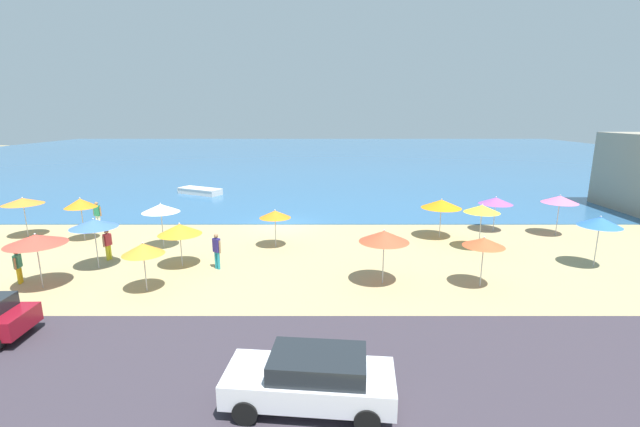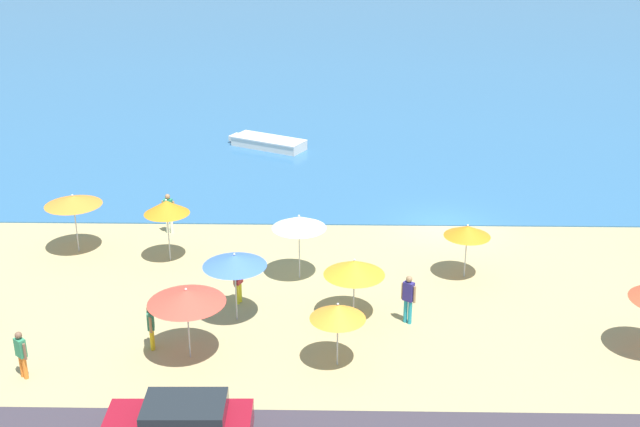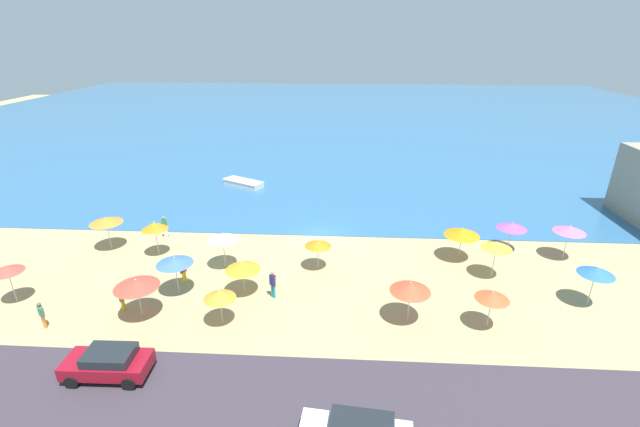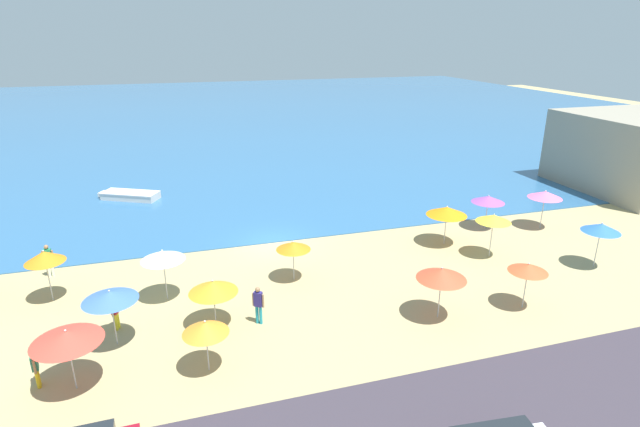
{
  "view_description": "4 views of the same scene",
  "coord_description": "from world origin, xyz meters",
  "px_view_note": "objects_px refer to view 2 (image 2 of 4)",
  "views": [
    {
      "loc": [
        2.63,
        -28.84,
        7.45
      ],
      "look_at": [
        2.57,
        -0.71,
        0.97
      ],
      "focal_mm": 24.0,
      "sensor_mm": 36.0,
      "label": 1
    },
    {
      "loc": [
        -5.04,
        -33.36,
        13.99
      ],
      "look_at": [
        -5.63,
        -2.3,
        1.49
      ],
      "focal_mm": 45.0,
      "sensor_mm": 36.0,
      "label": 2
    },
    {
      "loc": [
        1.7,
        -30.78,
        15.03
      ],
      "look_at": [
        -0.16,
        1.19,
        1.45
      ],
      "focal_mm": 24.0,
      "sensor_mm": 36.0,
      "label": 3
    },
    {
      "loc": [
        -5.44,
        -28.08,
        12.28
      ],
      "look_at": [
        3.21,
        0.56,
        1.41
      ],
      "focal_mm": 28.0,
      "sensor_mm": 36.0,
      "label": 4
    }
  ],
  "objects_px": {
    "beach_umbrella_1": "(235,260)",
    "beach_umbrella_2": "(338,312)",
    "bather_1": "(151,325)",
    "bather_3": "(21,352)",
    "bather_4": "(408,297)",
    "beach_umbrella_5": "(467,231)",
    "bather_2": "(169,211)",
    "bather_0": "(238,280)",
    "parked_car_0": "(180,424)",
    "beach_umbrella_9": "(73,200)",
    "beach_umbrella_11": "(354,268)",
    "beach_umbrella_4": "(166,207)",
    "beach_umbrella_3": "(186,296)",
    "skiff_nearshore": "(268,143)",
    "beach_umbrella_6": "(299,222)"
  },
  "relations": [
    {
      "from": "bather_0",
      "to": "bather_3",
      "type": "xyz_separation_m",
      "value": [
        -6.1,
        -4.98,
        -0.03
      ]
    },
    {
      "from": "beach_umbrella_3",
      "to": "bather_1",
      "type": "relative_size",
      "value": 1.57
    },
    {
      "from": "bather_0",
      "to": "parked_car_0",
      "type": "distance_m",
      "value": 8.36
    },
    {
      "from": "bather_1",
      "to": "bather_3",
      "type": "distance_m",
      "value": 4.02
    },
    {
      "from": "beach_umbrella_2",
      "to": "beach_umbrella_9",
      "type": "relative_size",
      "value": 0.87
    },
    {
      "from": "beach_umbrella_3",
      "to": "bather_4",
      "type": "distance_m",
      "value": 7.68
    },
    {
      "from": "beach_umbrella_5",
      "to": "bather_1",
      "type": "height_order",
      "value": "beach_umbrella_5"
    },
    {
      "from": "beach_umbrella_4",
      "to": "bather_1",
      "type": "bearing_deg",
      "value": -83.82
    },
    {
      "from": "beach_umbrella_3",
      "to": "beach_umbrella_2",
      "type": "bearing_deg",
      "value": -4.06
    },
    {
      "from": "beach_umbrella_4",
      "to": "parked_car_0",
      "type": "bearing_deg",
      "value": -77.64
    },
    {
      "from": "beach_umbrella_5",
      "to": "beach_umbrella_3",
      "type": "bearing_deg",
      "value": -148.18
    },
    {
      "from": "bather_3",
      "to": "bather_0",
      "type": "bearing_deg",
      "value": 39.25
    },
    {
      "from": "beach_umbrella_1",
      "to": "beach_umbrella_2",
      "type": "distance_m",
      "value": 4.54
    },
    {
      "from": "beach_umbrella_2",
      "to": "skiff_nearshore",
      "type": "height_order",
      "value": "beach_umbrella_2"
    },
    {
      "from": "beach_umbrella_11",
      "to": "bather_3",
      "type": "distance_m",
      "value": 11.06
    },
    {
      "from": "bather_3",
      "to": "beach_umbrella_9",
      "type": "bearing_deg",
      "value": 96.84
    },
    {
      "from": "beach_umbrella_2",
      "to": "bather_1",
      "type": "height_order",
      "value": "beach_umbrella_2"
    },
    {
      "from": "parked_car_0",
      "to": "beach_umbrella_9",
      "type": "bearing_deg",
      "value": 117.45
    },
    {
      "from": "beach_umbrella_3",
      "to": "bather_0",
      "type": "height_order",
      "value": "beach_umbrella_3"
    },
    {
      "from": "beach_umbrella_5",
      "to": "bather_0",
      "type": "relative_size",
      "value": 1.34
    },
    {
      "from": "bather_1",
      "to": "skiff_nearshore",
      "type": "distance_m",
      "value": 22.35
    },
    {
      "from": "bather_4",
      "to": "beach_umbrella_5",
      "type": "bearing_deg",
      "value": 55.44
    },
    {
      "from": "beach_umbrella_4",
      "to": "bather_3",
      "type": "distance_m",
      "value": 9.16
    },
    {
      "from": "beach_umbrella_3",
      "to": "skiff_nearshore",
      "type": "bearing_deg",
      "value": 88.22
    },
    {
      "from": "beach_umbrella_6",
      "to": "bather_0",
      "type": "bearing_deg",
      "value": -135.36
    },
    {
      "from": "bather_2",
      "to": "parked_car_0",
      "type": "distance_m",
      "value": 15.06
    },
    {
      "from": "bather_4",
      "to": "beach_umbrella_4",
      "type": "bearing_deg",
      "value": 151.83
    },
    {
      "from": "beach_umbrella_1",
      "to": "beach_umbrella_5",
      "type": "relative_size",
      "value": 1.15
    },
    {
      "from": "bather_0",
      "to": "bather_1",
      "type": "relative_size",
      "value": 1.04
    },
    {
      "from": "bather_2",
      "to": "skiff_nearshore",
      "type": "bearing_deg",
      "value": 75.27
    },
    {
      "from": "beach_umbrella_6",
      "to": "skiff_nearshore",
      "type": "xyz_separation_m",
      "value": [
        -2.58,
        16.93,
        -1.99
      ]
    },
    {
      "from": "beach_umbrella_5",
      "to": "bather_3",
      "type": "distance_m",
      "value": 16.4
    },
    {
      "from": "beach_umbrella_1",
      "to": "beach_umbrella_9",
      "type": "height_order",
      "value": "beach_umbrella_1"
    },
    {
      "from": "beach_umbrella_2",
      "to": "parked_car_0",
      "type": "height_order",
      "value": "beach_umbrella_2"
    },
    {
      "from": "bather_2",
      "to": "beach_umbrella_2",
      "type": "bearing_deg",
      "value": -54.85
    },
    {
      "from": "beach_umbrella_2",
      "to": "bather_0",
      "type": "bearing_deg",
      "value": 131.45
    },
    {
      "from": "beach_umbrella_1",
      "to": "skiff_nearshore",
      "type": "xyz_separation_m",
      "value": [
        -0.51,
        20.27,
        -1.95
      ]
    },
    {
      "from": "bather_0",
      "to": "skiff_nearshore",
      "type": "relative_size",
      "value": 0.35
    },
    {
      "from": "bather_3",
      "to": "bather_1",
      "type": "bearing_deg",
      "value": 26.01
    },
    {
      "from": "beach_umbrella_5",
      "to": "bather_1",
      "type": "bearing_deg",
      "value": -153.47
    },
    {
      "from": "beach_umbrella_5",
      "to": "bather_1",
      "type": "relative_size",
      "value": 1.39
    },
    {
      "from": "beach_umbrella_2",
      "to": "bather_4",
      "type": "bearing_deg",
      "value": 47.89
    },
    {
      "from": "beach_umbrella_4",
      "to": "beach_umbrella_5",
      "type": "bearing_deg",
      "value": -6.31
    },
    {
      "from": "bather_1",
      "to": "parked_car_0",
      "type": "relative_size",
      "value": 0.41
    },
    {
      "from": "bather_3",
      "to": "parked_car_0",
      "type": "relative_size",
      "value": 0.41
    },
    {
      "from": "beach_umbrella_5",
      "to": "beach_umbrella_11",
      "type": "relative_size",
      "value": 0.98
    },
    {
      "from": "beach_umbrella_4",
      "to": "parked_car_0",
      "type": "xyz_separation_m",
      "value": [
        2.62,
        -11.94,
        -1.5
      ]
    },
    {
      "from": "beach_umbrella_3",
      "to": "parked_car_0",
      "type": "height_order",
      "value": "beach_umbrella_3"
    },
    {
      "from": "beach_umbrella_11",
      "to": "skiff_nearshore",
      "type": "distance_m",
      "value": 20.62
    },
    {
      "from": "beach_umbrella_5",
      "to": "beach_umbrella_11",
      "type": "height_order",
      "value": "beach_umbrella_11"
    }
  ]
}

